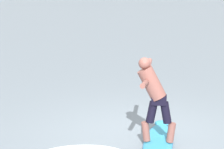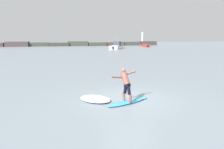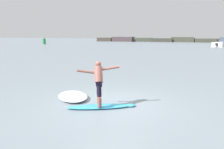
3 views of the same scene
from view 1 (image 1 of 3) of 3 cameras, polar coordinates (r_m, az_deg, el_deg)
The scene contains 3 objects.
ground_plane at distance 10.17m, azimuth 2.99°, elevation -6.50°, with size 200.00×200.00×0.00m, color gray.
surfboard at distance 9.67m, azimuth 5.00°, elevation -7.33°, with size 2.37×1.38×0.23m.
surfer at distance 9.34m, azimuth 4.46°, elevation -1.99°, with size 1.40×0.86×1.53m.
Camera 1 is at (-8.37, -4.58, 3.51)m, focal length 85.00 mm.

